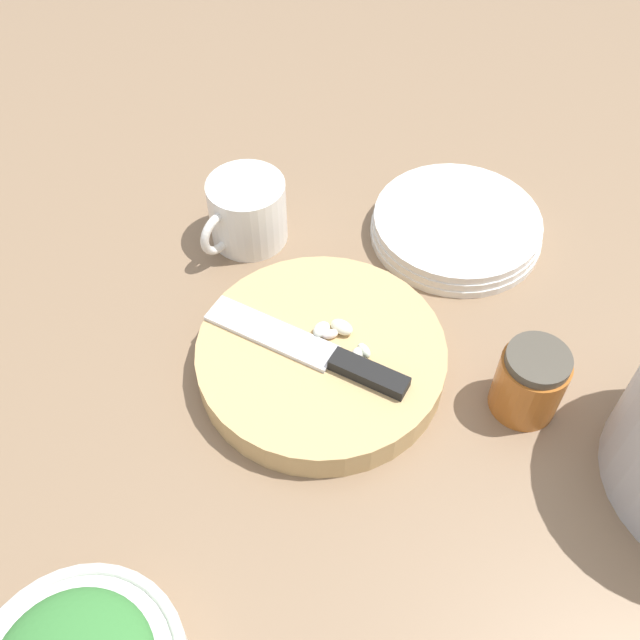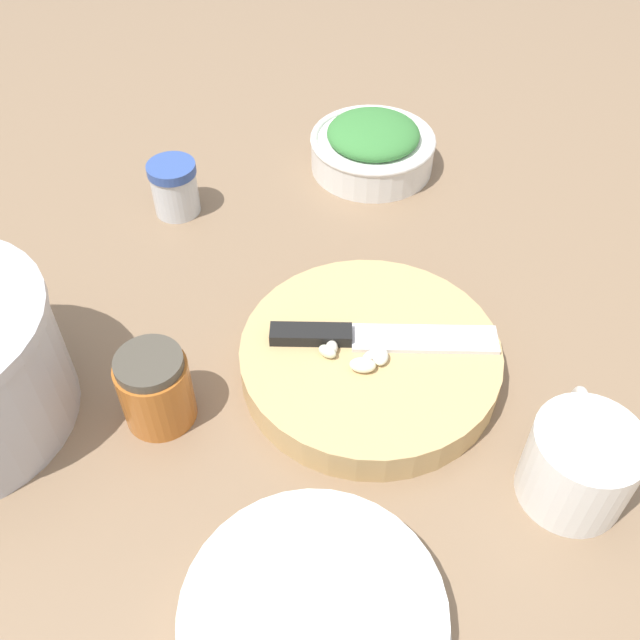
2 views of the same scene
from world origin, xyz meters
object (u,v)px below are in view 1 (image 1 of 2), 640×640
object	(u,v)px
cutting_board	(321,357)
coffee_mug	(247,212)
chef_knife	(317,352)
plate_stack	(456,226)
garlic_cloves	(341,336)
honey_jar	(530,382)

from	to	relation	value
cutting_board	coffee_mug	size ratio (longest dim) A/B	2.32
chef_knife	coffee_mug	size ratio (longest dim) A/B	1.91
chef_knife	plate_stack	distance (m)	0.27
coffee_mug	plate_stack	bearing A→B (deg)	92.21
chef_knife	coffee_mug	bearing A→B (deg)	50.86
cutting_board	garlic_cloves	distance (m)	0.03
garlic_cloves	plate_stack	world-z (taller)	garlic_cloves
cutting_board	plate_stack	size ratio (longest dim) A/B	1.24
chef_knife	cutting_board	bearing A→B (deg)	6.40
chef_knife	garlic_cloves	distance (m)	0.03
plate_stack	honey_jar	distance (m)	0.25
cutting_board	chef_knife	size ratio (longest dim) A/B	1.21
cutting_board	chef_knife	world-z (taller)	chef_knife
garlic_cloves	plate_stack	size ratio (longest dim) A/B	0.31
garlic_cloves	honey_jar	world-z (taller)	honey_jar
chef_knife	coffee_mug	world-z (taller)	coffee_mug
cutting_board	garlic_cloves	xyz separation A→B (m)	(-0.01, 0.02, 0.02)
coffee_mug	honey_jar	size ratio (longest dim) A/B	1.38
cutting_board	garlic_cloves	world-z (taller)	garlic_cloves
cutting_board	coffee_mug	xyz separation A→B (m)	(-0.19, -0.09, 0.02)
chef_knife	plate_stack	bearing A→B (deg)	-10.32
honey_jar	chef_knife	bearing A→B (deg)	-98.10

